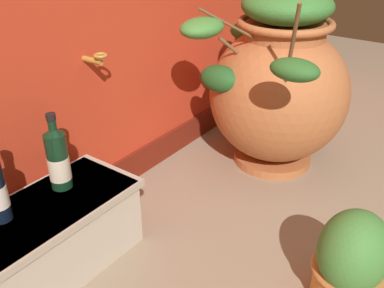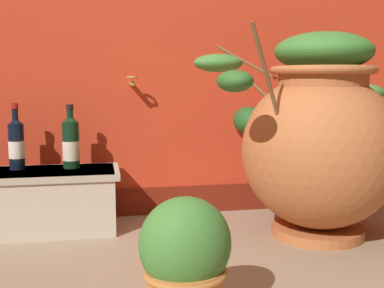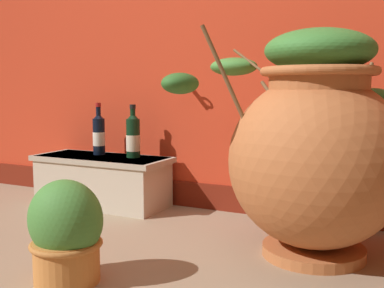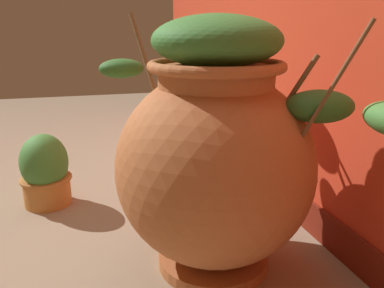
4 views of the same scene
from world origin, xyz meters
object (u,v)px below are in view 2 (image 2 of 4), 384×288
(wine_bottle_middle, at_px, (16,143))
(potted_shrub, at_px, (185,260))
(wine_bottle_left, at_px, (71,142))
(terracotta_urn, at_px, (319,139))

(wine_bottle_middle, bearing_deg, potted_shrub, -58.23)
(wine_bottle_left, height_order, potted_shrub, wine_bottle_left)
(wine_bottle_left, bearing_deg, terracotta_urn, -17.43)
(potted_shrub, bearing_deg, terracotta_urn, 41.99)
(terracotta_urn, relative_size, wine_bottle_middle, 3.45)
(terracotta_urn, relative_size, wine_bottle_left, 3.52)
(terracotta_urn, xyz_separation_m, potted_shrub, (-0.73, -0.66, -0.27))
(wine_bottle_left, distance_m, wine_bottle_middle, 0.25)
(terracotta_urn, distance_m, potted_shrub, 1.02)
(terracotta_urn, height_order, wine_bottle_left, terracotta_urn)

